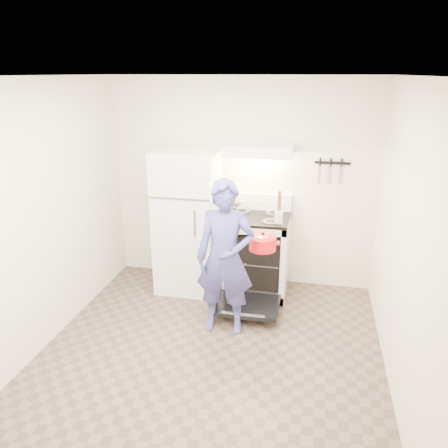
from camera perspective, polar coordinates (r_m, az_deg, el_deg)
The scene contains 15 objects.
floor at distance 4.23m, azimuth -2.24°, elevation -17.47°, with size 3.60×3.60×0.00m, color brown.
back_wall at distance 5.31m, azimuth 2.32°, elevation 5.30°, with size 3.20×0.02×2.50m, color beige.
refrigerator at distance 5.22m, azimuth -4.67°, elevation 0.43°, with size 0.70×0.70×1.70m, color white.
stove_body at distance 5.23m, azimuth 4.09°, elevation -4.13°, with size 0.76×0.65×0.92m, color white.
cooktop at distance 5.06m, azimuth 4.22°, elevation 0.82°, with size 0.76×0.65×0.03m, color black.
backsplash at distance 5.29m, azimuth 4.68°, elevation 2.95°, with size 0.76×0.07×0.20m, color white.
oven_door at distance 4.85m, azimuth 3.00°, elevation -10.51°, with size 0.70×0.54×0.04m, color black.
oven_rack at distance 5.23m, azimuth 4.09°, elevation -4.33°, with size 0.60×0.52×0.01m, color slate.
range_hood at distance 4.94m, azimuth 4.56°, elevation 9.65°, with size 0.76×0.50×0.12m, color white.
knife_strip at distance 5.17m, azimuth 14.00°, elevation 7.76°, with size 0.40×0.02×0.03m, color black.
pizza_stone at distance 5.16m, azimuth 3.08°, elevation -4.47°, with size 0.34×0.34×0.02m, color olive.
tea_kettle at distance 5.14m, azimuth 1.12°, elevation 3.02°, with size 0.23×0.19×0.28m, color #BCBCC1, non-canonical shape.
utensil_jar at distance 4.75m, azimuth 7.17°, elevation 0.89°, with size 0.09×0.09×0.13m, color silver.
person at distance 4.31m, azimuth 0.15°, elevation -4.51°, with size 0.58×0.38×1.58m, color navy.
dutch_oven at distance 4.47m, azimuth 5.04°, elevation -2.57°, with size 0.35×0.28×0.23m, color red, non-canonical shape.
Camera 1 is at (0.86, -3.28, 2.53)m, focal length 35.00 mm.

